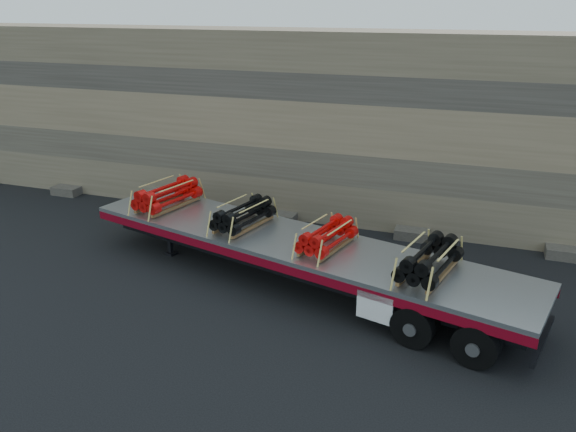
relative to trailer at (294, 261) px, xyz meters
The scene contains 7 objects.
ground 1.16m from the trailer, ahead, with size 120.00×120.00×0.00m, color black.
rock_wall 7.01m from the trailer, 81.79° to the left, with size 44.00×3.00×7.00m, color #7A6B54.
trailer is the anchor object (origin of this frame).
bundle_front 5.23m from the trailer, 165.68° to the left, with size 1.13×2.26×0.80m, color red, non-canonical shape.
bundle_midfront 2.16m from the trailer, 165.68° to the left, with size 1.04×2.08×0.74m, color black, non-canonical shape.
bundle_midrear 1.52m from the trailer, 14.32° to the right, with size 0.98×1.97×0.70m, color red, non-canonical shape.
bundle_rear 4.23m from the trailer, 14.32° to the right, with size 1.10×2.21×0.78m, color black, non-canonical shape.
Camera 1 is at (3.87, -14.23, 7.97)m, focal length 35.00 mm.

